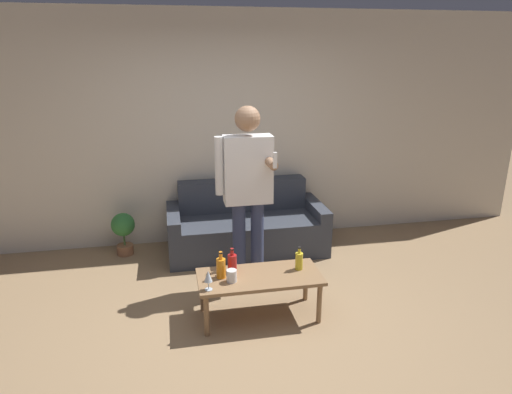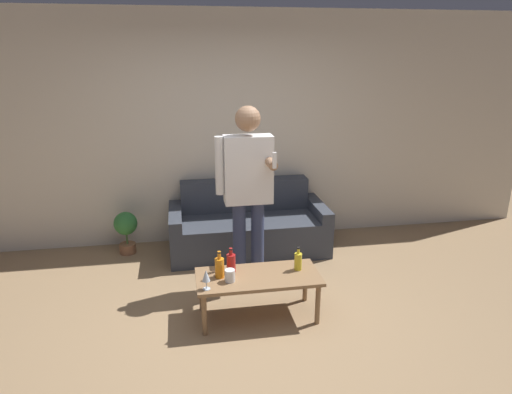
{
  "view_description": "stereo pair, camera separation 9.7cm",
  "coord_description": "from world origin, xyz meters",
  "px_view_note": "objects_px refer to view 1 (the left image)",
  "views": [
    {
      "loc": [
        -0.59,
        -3.12,
        2.25
      ],
      "look_at": [
        0.19,
        0.82,
        0.95
      ],
      "focal_mm": 32.0,
      "sensor_mm": 36.0,
      "label": 1
    },
    {
      "loc": [
        -0.5,
        -3.14,
        2.25
      ],
      "look_at": [
        0.19,
        0.82,
        0.95
      ],
      "focal_mm": 32.0,
      "sensor_mm": 36.0,
      "label": 2
    }
  ],
  "objects_px": {
    "couch": "(246,226)",
    "person_standing_front": "(247,184)",
    "coffee_table": "(260,280)",
    "bottle_orange": "(299,260)"
  },
  "relations": [
    {
      "from": "couch",
      "to": "person_standing_front",
      "type": "distance_m",
      "value": 1.13
    },
    {
      "from": "couch",
      "to": "coffee_table",
      "type": "height_order",
      "value": "couch"
    },
    {
      "from": "person_standing_front",
      "to": "couch",
      "type": "bearing_deg",
      "value": 81.35
    },
    {
      "from": "couch",
      "to": "coffee_table",
      "type": "xyz_separation_m",
      "value": [
        -0.13,
        -1.45,
        0.07
      ]
    },
    {
      "from": "bottle_orange",
      "to": "person_standing_front",
      "type": "xyz_separation_m",
      "value": [
        -0.36,
        0.58,
        0.56
      ]
    },
    {
      "from": "person_standing_front",
      "to": "bottle_orange",
      "type": "bearing_deg",
      "value": -58.32
    },
    {
      "from": "coffee_table",
      "to": "person_standing_front",
      "type": "relative_size",
      "value": 0.6
    },
    {
      "from": "couch",
      "to": "person_standing_front",
      "type": "bearing_deg",
      "value": -98.65
    },
    {
      "from": "person_standing_front",
      "to": "coffee_table",
      "type": "bearing_deg",
      "value": -90.88
    },
    {
      "from": "coffee_table",
      "to": "bottle_orange",
      "type": "bearing_deg",
      "value": 7.58
    }
  ]
}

